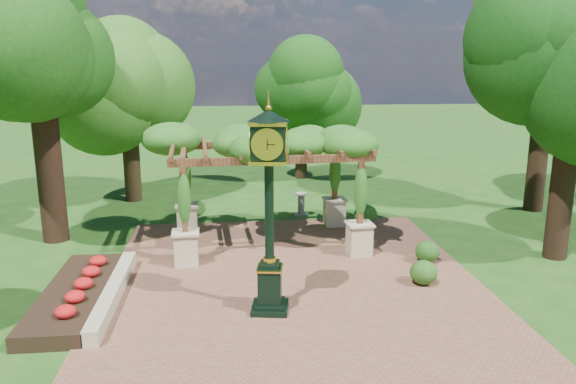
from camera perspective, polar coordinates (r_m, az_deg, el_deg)
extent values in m
plane|color=#1E4714|center=(14.29, 1.07, -10.96)|extent=(120.00, 120.00, 0.00)
cube|color=brown|center=(15.19, 0.60, -9.34)|extent=(10.00, 12.00, 0.04)
cube|color=#C6B793|center=(14.88, -17.32, -9.74)|extent=(0.35, 5.00, 0.40)
cube|color=red|center=(15.09, -20.72, -9.76)|extent=(1.50, 5.00, 0.36)
cube|color=black|center=(13.67, -1.84, -11.65)|extent=(0.97, 0.97, 0.13)
cube|color=black|center=(13.44, -1.86, -9.43)|extent=(0.61, 0.61, 0.96)
cube|color=gold|center=(13.28, -1.87, -7.73)|extent=(0.68, 0.68, 0.04)
cylinder|color=black|center=(12.85, -1.92, -1.96)|extent=(0.24, 0.24, 2.45)
cube|color=black|center=(12.52, -1.97, 5.11)|extent=(0.85, 0.85, 0.75)
cylinder|color=beige|center=(12.14, -2.13, 4.85)|extent=(0.64, 0.13, 0.64)
cone|color=black|center=(12.45, -1.99, 7.78)|extent=(1.10, 1.10, 0.27)
sphere|color=gold|center=(12.43, -2.00, 8.52)|extent=(0.15, 0.15, 0.15)
cube|color=beige|center=(16.66, -10.30, -5.67)|extent=(0.72, 0.72, 0.94)
cube|color=brown|center=(16.24, -10.52, -0.71)|extent=(0.18, 0.18, 1.93)
cube|color=beige|center=(17.34, 7.24, -4.80)|extent=(0.72, 0.72, 0.94)
cube|color=brown|center=(16.94, 7.39, -0.01)|extent=(0.18, 0.18, 1.93)
cube|color=beige|center=(19.65, -10.21, -2.72)|extent=(0.72, 0.72, 0.94)
cube|color=brown|center=(19.30, -10.39, 1.52)|extent=(0.18, 0.18, 1.93)
cube|color=beige|center=(20.23, 4.73, -2.08)|extent=(0.72, 0.72, 0.94)
cube|color=brown|center=(19.89, 4.81, 2.05)|extent=(0.18, 0.18, 1.93)
cube|color=brown|center=(16.17, -1.40, 3.25)|extent=(6.05, 0.51, 0.23)
cube|color=brown|center=(19.24, -2.71, 4.87)|extent=(6.05, 0.51, 0.23)
ellipsoid|color=#285E1A|center=(17.66, -2.12, 5.03)|extent=(6.27, 4.11, 1.04)
cube|color=gray|center=(21.58, 1.34, -2.33)|extent=(0.56, 0.56, 0.09)
cylinder|color=gray|center=(21.48, 1.35, -1.28)|extent=(0.28, 0.28, 0.82)
cylinder|color=gray|center=(21.37, 1.35, -0.17)|extent=(0.53, 0.53, 0.05)
ellipsoid|color=#244F16|center=(15.46, 13.61, -7.94)|extent=(0.86, 0.86, 0.65)
ellipsoid|color=#1E4814|center=(17.10, 13.96, -5.90)|extent=(0.78, 0.78, 0.64)
ellipsoid|color=#28601B|center=(20.40, 7.89, -2.30)|extent=(0.98, 0.98, 0.76)
cylinder|color=black|center=(19.81, -22.97, 1.19)|extent=(0.83, 0.83, 4.14)
ellipsoid|color=#194411|center=(19.49, -24.45, 16.71)|extent=(4.53, 4.53, 6.54)
cylinder|color=#332313|center=(24.56, -15.57, 2.57)|extent=(0.69, 0.69, 2.98)
ellipsoid|color=#2C5D1A|center=(24.17, -16.15, 11.54)|extent=(4.46, 4.46, 4.70)
cylinder|color=#332114|center=(28.32, 1.35, 3.85)|extent=(0.60, 0.60, 2.40)
ellipsoid|color=#174310|center=(27.97, 1.39, 10.11)|extent=(3.90, 3.90, 3.79)
cylinder|color=black|center=(24.14, 23.97, 2.47)|extent=(0.73, 0.73, 3.60)
ellipsoid|color=#295718|center=(23.80, 25.05, 13.52)|extent=(4.72, 4.72, 5.69)
cylinder|color=black|center=(18.60, 25.89, -1.40)|extent=(0.69, 0.69, 3.15)
ellipsoid|color=#11380E|center=(18.10, 27.22, 11.15)|extent=(4.25, 4.25, 4.98)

